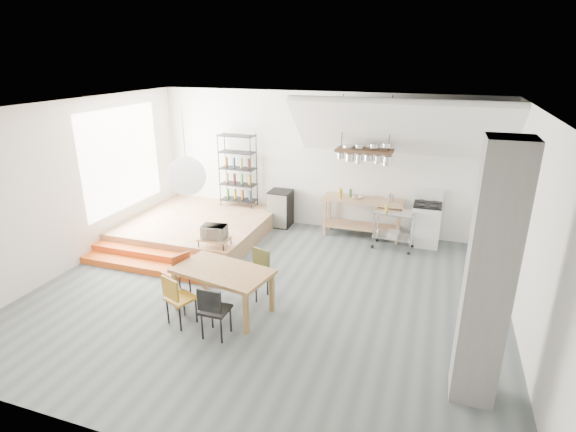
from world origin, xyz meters
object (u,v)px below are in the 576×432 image
at_px(dining_table, 223,274).
at_px(rolling_cart, 394,225).
at_px(stove, 426,224).
at_px(mini_fridge, 280,208).

xyz_separation_m(dining_table, rolling_cart, (2.33, 3.44, -0.11)).
bearing_deg(rolling_cart, stove, 41.94).
distance_m(stove, mini_fridge, 3.40).
relative_size(dining_table, rolling_cart, 1.88).
height_order(stove, rolling_cart, stove).
distance_m(stove, dining_table, 4.90).
height_order(dining_table, rolling_cart, rolling_cart).
bearing_deg(rolling_cart, dining_table, -117.86).
relative_size(rolling_cart, mini_fridge, 1.01).
height_order(rolling_cart, mini_fridge, mini_fridge).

